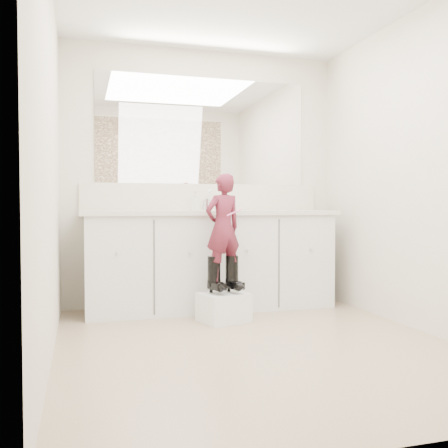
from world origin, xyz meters
name	(u,v)px	position (x,y,z in m)	size (l,w,h in m)	color
floor	(256,345)	(0.00, 0.00, 0.00)	(3.00, 3.00, 0.00)	#937760
wall_back	(203,178)	(0.00, 1.50, 1.20)	(2.60, 2.60, 0.00)	beige
wall_front	(393,133)	(0.00, -1.50, 1.20)	(2.60, 2.60, 0.00)	beige
wall_left	(49,160)	(-1.30, 0.00, 1.20)	(3.00, 3.00, 0.00)	beige
wall_right	(424,169)	(1.30, 0.00, 1.20)	(3.00, 3.00, 0.00)	beige
vanity_cabinet	(211,262)	(0.00, 1.23, 0.42)	(2.20, 0.55, 0.85)	silver
countertop	(211,213)	(0.00, 1.21, 0.87)	(2.28, 0.58, 0.04)	beige
backsplash	(204,197)	(0.00, 1.49, 1.02)	(2.28, 0.03, 0.25)	beige
mirror	(204,131)	(0.00, 1.49, 1.64)	(2.00, 0.02, 1.00)	white
dot_panel	(393,12)	(0.00, -1.49, 1.65)	(2.00, 0.01, 1.20)	#472819
faucet	(207,205)	(0.00, 1.38, 0.94)	(0.08, 0.08, 0.10)	silver
cup	(230,206)	(0.21, 1.30, 0.93)	(0.09, 0.09, 0.08)	beige
soap_bottle	(195,201)	(-0.15, 1.19, 0.97)	(0.08, 0.08, 0.17)	beige
step_stool	(224,307)	(-0.03, 0.70, 0.11)	(0.36, 0.30, 0.23)	white
boot_left	(214,275)	(-0.10, 0.72, 0.38)	(0.11, 0.20, 0.30)	black
boot_right	(232,274)	(0.05, 0.72, 0.38)	(0.11, 0.20, 0.30)	black
toddler	(223,227)	(-0.03, 0.72, 0.76)	(0.31, 0.21, 0.86)	#9A2F4C
toothbrush	(234,212)	(0.04, 0.64, 0.88)	(0.01, 0.01, 0.14)	pink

